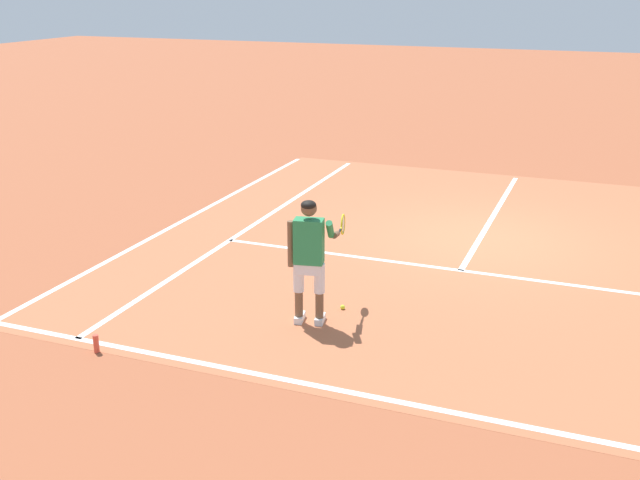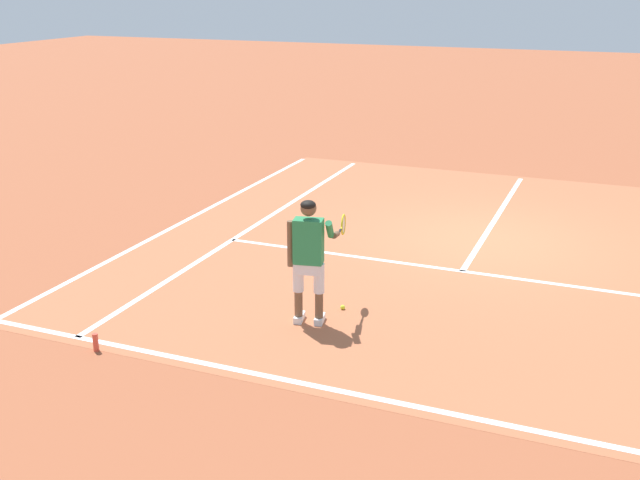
# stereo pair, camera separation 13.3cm
# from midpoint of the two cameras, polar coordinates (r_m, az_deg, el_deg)

# --- Properties ---
(ground_plane) EXTENTS (80.00, 80.00, 0.00)m
(ground_plane) POSITION_cam_midpoint_polar(r_m,az_deg,el_deg) (13.94, 12.31, 0.09)
(ground_plane) COLOR #9E5133
(court_inner_surface) EXTENTS (10.98, 11.01, 0.00)m
(court_inner_surface) POSITION_cam_midpoint_polar(r_m,az_deg,el_deg) (13.35, 11.82, -0.72)
(court_inner_surface) COLOR #B2603D
(court_inner_surface) RESTS_ON ground
(line_baseline) EXTENTS (10.98, 0.10, 0.01)m
(line_baseline) POSITION_cam_midpoint_polar(r_m,az_deg,el_deg) (8.62, 5.05, -11.75)
(line_baseline) COLOR white
(line_baseline) RESTS_ON ground
(line_service) EXTENTS (8.23, 0.10, 0.01)m
(line_service) POSITION_cam_midpoint_polar(r_m,az_deg,el_deg) (12.33, 10.87, -2.30)
(line_service) COLOR white
(line_service) RESTS_ON ground
(line_centre_service) EXTENTS (0.10, 6.40, 0.01)m
(line_centre_service) POSITION_cam_midpoint_polar(r_m,az_deg,el_deg) (15.33, 13.30, 1.74)
(line_centre_service) COLOR white
(line_centre_service) RESTS_ON ground
(line_singles_left) EXTENTS (0.10, 10.61, 0.01)m
(line_singles_left) POSITION_cam_midpoint_polar(r_m,az_deg,el_deg) (14.57, -4.25, 1.31)
(line_singles_left) COLOR white
(line_singles_left) RESTS_ON ground
(line_doubles_left) EXTENTS (0.10, 10.61, 0.01)m
(line_doubles_left) POSITION_cam_midpoint_polar(r_m,az_deg,el_deg) (15.20, -8.92, 1.88)
(line_doubles_left) COLOR white
(line_doubles_left) RESTS_ON ground
(tennis_player) EXTENTS (0.59, 1.19, 1.71)m
(tennis_player) POSITION_cam_midpoint_polar(r_m,az_deg,el_deg) (10.01, -0.41, -0.97)
(tennis_player) COLOR white
(tennis_player) RESTS_ON ground
(tennis_ball_near_feet) EXTENTS (0.07, 0.07, 0.07)m
(tennis_ball_near_feet) POSITION_cam_midpoint_polar(r_m,az_deg,el_deg) (10.75, 2.06, -5.03)
(tennis_ball_near_feet) COLOR #CCE02D
(tennis_ball_near_feet) RESTS_ON ground
(water_bottle) EXTENTS (0.07, 0.07, 0.23)m
(water_bottle) POSITION_cam_midpoint_polar(r_m,az_deg,el_deg) (9.94, -16.01, -7.34)
(water_bottle) COLOR #E04C38
(water_bottle) RESTS_ON ground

